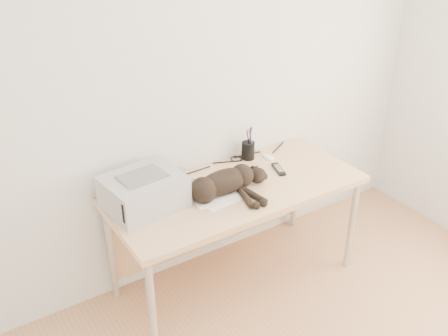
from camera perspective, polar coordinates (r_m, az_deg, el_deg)
wall_back at (r=3.13m, az=-2.09°, el=9.54°), size 3.50×0.00×3.50m
desk at (r=3.22m, az=0.62°, el=-3.58°), size 1.60×0.70×0.74m
printer at (r=2.89m, az=-9.18°, el=-2.63°), size 0.46×0.41×0.20m
papers at (r=2.99m, az=-0.60°, el=-3.20°), size 0.35×0.26×0.01m
cat at (r=2.98m, az=-0.26°, el=-1.89°), size 0.71×0.33×0.16m
mug at (r=3.12m, az=-5.16°, el=-0.95°), size 0.12×0.12×0.09m
pen_cup at (r=3.40m, az=2.77°, el=2.05°), size 0.09×0.09×0.23m
remote_grey at (r=3.11m, az=-2.85°, el=-1.80°), size 0.11×0.16×0.02m
remote_black at (r=3.29m, az=6.24°, el=-0.14°), size 0.09×0.17×0.02m
mouse at (r=3.43m, az=5.09°, el=1.37°), size 0.07×0.11×0.03m
cable_tangle at (r=3.31m, az=-1.48°, el=0.19°), size 1.36×0.08×0.01m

